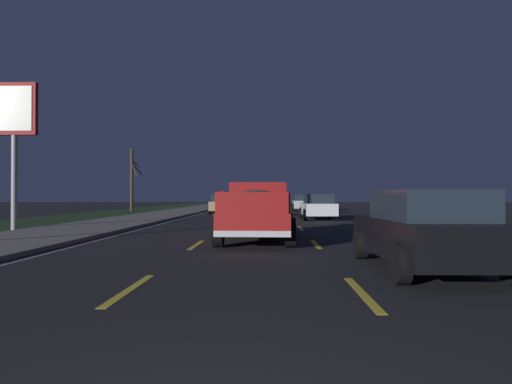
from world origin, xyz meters
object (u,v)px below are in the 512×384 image
sedan_white (318,206)px  sedan_tan (223,204)px  sedan_black (425,229)px  gas_price_sign (14,120)px  bare_tree_far (132,179)px  sedan_silver (303,203)px  pickup_truck (258,210)px

sedan_white → sedan_tan: bearing=38.1°
sedan_white → sedan_tan: size_ratio=1.00×
sedan_white → sedan_black: bearing=-179.8°
gas_price_sign → bare_tree_far: size_ratio=1.06×
sedan_silver → gas_price_sign: gas_price_sign is taller
sedan_white → pickup_truck: bearing=165.7°
sedan_silver → gas_price_sign: (-23.83, 13.81, 3.82)m
sedan_tan → bare_tree_far: (5.98, 9.21, 2.23)m
pickup_truck → sedan_black: 6.51m
sedan_silver → bare_tree_far: 16.23m
sedan_silver → sedan_tan: same height
sedan_black → sedan_silver: bearing=-0.2°
sedan_silver → bare_tree_far: size_ratio=0.76×
sedan_black → gas_price_sign: gas_price_sign is taller
sedan_silver → sedan_white: bearing=179.3°
pickup_truck → sedan_white: size_ratio=1.24×
pickup_truck → bare_tree_far: (27.54, 12.59, 2.03)m
sedan_black → sedan_white: (18.59, 0.06, 0.00)m
pickup_truck → sedan_white: pickup_truck is taller
sedan_white → sedan_tan: (8.53, 6.69, 0.00)m
pickup_truck → sedan_black: pickup_truck is taller
sedan_silver → sedan_tan: 9.40m
pickup_truck → gas_price_sign: 11.70m
sedan_tan → sedan_black: bearing=-166.0°
sedan_white → gas_price_sign: 16.71m
pickup_truck → sedan_black: bearing=-148.7°
sedan_silver → sedan_tan: size_ratio=1.00×
bare_tree_far → gas_price_sign: bearing=-174.5°
gas_price_sign → sedan_silver: bearing=-30.1°
pickup_truck → gas_price_sign: (4.16, 10.32, 3.62)m
sedan_silver → bare_tree_far: (-0.45, 16.07, 2.23)m
sedan_black → sedan_tan: same height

